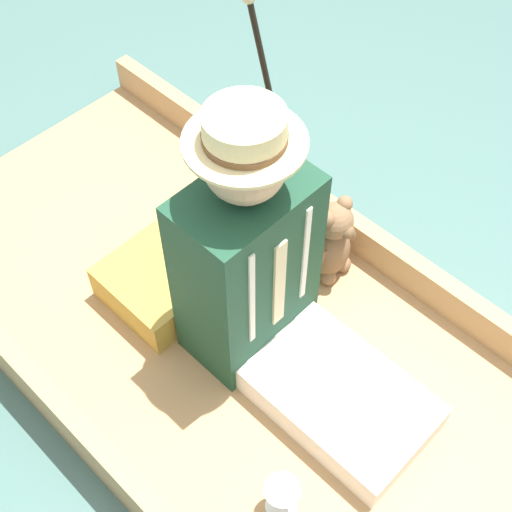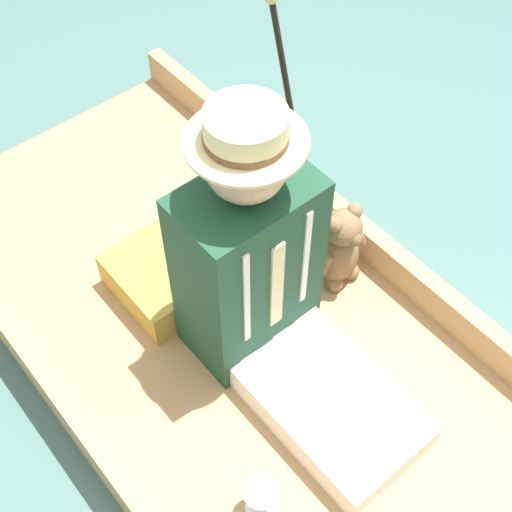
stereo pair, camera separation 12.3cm
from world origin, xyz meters
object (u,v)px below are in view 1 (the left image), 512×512
object	(u,v)px
teddy_bear	(332,242)
walking_cane	(271,101)
seated_person	(267,283)
wine_glass	(282,494)

from	to	relation	value
teddy_bear	walking_cane	size ratio (longest dim) A/B	0.40
seated_person	wine_glass	xyz separation A→B (m)	(0.35, 0.40, -0.25)
teddy_bear	walking_cane	world-z (taller)	walking_cane
walking_cane	teddy_bear	bearing A→B (deg)	77.52
teddy_bear	seated_person	bearing A→B (deg)	7.67
wine_glass	walking_cane	xyz separation A→B (m)	(-0.80, -0.81, 0.40)
wine_glass	walking_cane	bearing A→B (deg)	-134.65
teddy_bear	walking_cane	xyz separation A→B (m)	(-0.08, -0.37, 0.34)
wine_glass	seated_person	bearing A→B (deg)	-131.45
walking_cane	wine_glass	bearing A→B (deg)	45.35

